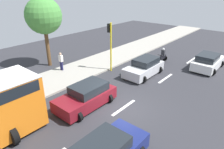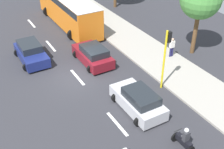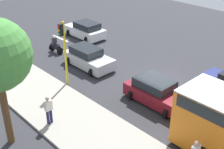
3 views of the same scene
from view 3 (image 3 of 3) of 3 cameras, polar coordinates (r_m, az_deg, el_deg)
ground_plane at (r=21.26m, az=8.96°, el=-1.74°), size 40.00×60.00×0.10m
sidewalk at (r=17.00m, az=-6.10°, el=-9.35°), size 4.00×60.00×0.15m
lane_stripe_far_north at (r=29.33m, az=-9.74°, el=6.75°), size 0.20×2.40×0.01m
lane_stripe_north at (r=24.89m, az=-1.86°, el=3.28°), size 0.20×2.40×0.01m
lane_stripe_mid at (r=21.24m, az=8.97°, el=-1.61°), size 0.20×2.40×0.01m
car_silver at (r=23.12m, az=-4.51°, el=3.14°), size 2.29×4.16×1.52m
car_white at (r=29.13m, az=-5.04°, el=8.38°), size 2.35×4.15×1.52m
car_maroon at (r=18.72m, az=8.55°, el=-3.38°), size 2.35×4.17×1.52m
motorcycle at (r=26.04m, az=-10.66°, el=5.45°), size 0.60×1.30×1.53m
pedestrian_by_tree at (r=16.73m, az=-11.92°, el=-6.42°), size 0.40×0.24×1.69m
traffic_light_corner at (r=19.75m, az=-9.17°, el=5.48°), size 0.49×0.24×4.50m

